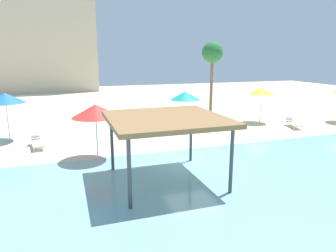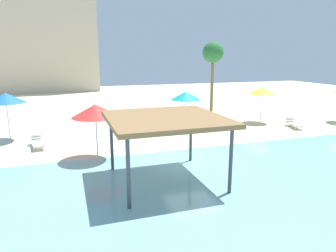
{
  "view_description": "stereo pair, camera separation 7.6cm",
  "coord_description": "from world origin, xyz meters",
  "px_view_note": "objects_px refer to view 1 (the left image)",
  "views": [
    {
      "loc": [
        -5.84,
        -13.3,
        5.0
      ],
      "look_at": [
        -0.65,
        2.0,
        1.3
      ],
      "focal_mm": 32.45,
      "sensor_mm": 36.0,
      "label": 1
    },
    {
      "loc": [
        -5.76,
        -13.32,
        5.0
      ],
      "look_at": [
        -0.65,
        2.0,
        1.3
      ],
      "focal_mm": 32.45,
      "sensor_mm": 36.0,
      "label": 2
    }
  ],
  "objects_px": {
    "shade_pavilion": "(166,121)",
    "lounge_chair_2": "(293,122)",
    "beach_umbrella_teal_3": "(185,96)",
    "palm_tree_0": "(212,54)",
    "lounge_chair_1": "(37,141)",
    "beach_umbrella_red_2": "(95,111)",
    "lounge_chair_0": "(166,123)",
    "beach_umbrella_yellow_4": "(262,91)",
    "beach_umbrella_blue_0": "(5,98)"
  },
  "relations": [
    {
      "from": "shade_pavilion",
      "to": "lounge_chair_2",
      "type": "distance_m",
      "value": 13.63
    },
    {
      "from": "beach_umbrella_teal_3",
      "to": "palm_tree_0",
      "type": "xyz_separation_m",
      "value": [
        4.74,
        5.31,
        2.95
      ]
    },
    {
      "from": "palm_tree_0",
      "to": "lounge_chair_1",
      "type": "bearing_deg",
      "value": -153.09
    },
    {
      "from": "beach_umbrella_red_2",
      "to": "lounge_chair_1",
      "type": "distance_m",
      "value": 4.82
    },
    {
      "from": "beach_umbrella_teal_3",
      "to": "lounge_chair_0",
      "type": "bearing_deg",
      "value": 174.81
    },
    {
      "from": "beach_umbrella_yellow_4",
      "to": "lounge_chair_2",
      "type": "height_order",
      "value": "beach_umbrella_yellow_4"
    },
    {
      "from": "lounge_chair_2",
      "to": "shade_pavilion",
      "type": "bearing_deg",
      "value": -43.42
    },
    {
      "from": "beach_umbrella_red_2",
      "to": "beach_umbrella_yellow_4",
      "type": "relative_size",
      "value": 1.01
    },
    {
      "from": "beach_umbrella_teal_3",
      "to": "lounge_chair_1",
      "type": "xyz_separation_m",
      "value": [
        -9.82,
        -2.08,
        -1.94
      ]
    },
    {
      "from": "lounge_chair_1",
      "to": "palm_tree_0",
      "type": "distance_m",
      "value": 17.04
    },
    {
      "from": "shade_pavilion",
      "to": "beach_umbrella_teal_3",
      "type": "distance_m",
      "value": 10.04
    },
    {
      "from": "beach_umbrella_red_2",
      "to": "beach_umbrella_blue_0",
      "type": "bearing_deg",
      "value": 132.44
    },
    {
      "from": "lounge_chair_2",
      "to": "beach_umbrella_blue_0",
      "type": "bearing_deg",
      "value": -79.61
    },
    {
      "from": "beach_umbrella_teal_3",
      "to": "palm_tree_0",
      "type": "bearing_deg",
      "value": 48.25
    },
    {
      "from": "beach_umbrella_yellow_4",
      "to": "lounge_chair_0",
      "type": "bearing_deg",
      "value": 176.09
    },
    {
      "from": "beach_umbrella_blue_0",
      "to": "lounge_chair_0",
      "type": "bearing_deg",
      "value": 0.7
    },
    {
      "from": "lounge_chair_1",
      "to": "lounge_chair_2",
      "type": "relative_size",
      "value": 0.99
    },
    {
      "from": "beach_umbrella_blue_0",
      "to": "palm_tree_0",
      "type": "xyz_separation_m",
      "value": [
        16.28,
        5.31,
        2.63
      ]
    },
    {
      "from": "beach_umbrella_blue_0",
      "to": "beach_umbrella_teal_3",
      "type": "height_order",
      "value": "beach_umbrella_blue_0"
    },
    {
      "from": "beach_umbrella_red_2",
      "to": "beach_umbrella_teal_3",
      "type": "distance_m",
      "value": 8.55
    },
    {
      "from": "lounge_chair_2",
      "to": "lounge_chair_0",
      "type": "bearing_deg",
      "value": -89.1
    },
    {
      "from": "shade_pavilion",
      "to": "lounge_chair_0",
      "type": "bearing_deg",
      "value": 71.5
    },
    {
      "from": "lounge_chair_1",
      "to": "lounge_chair_0",
      "type": "bearing_deg",
      "value": 96.31
    },
    {
      "from": "beach_umbrella_teal_3",
      "to": "palm_tree_0",
      "type": "relative_size",
      "value": 0.41
    },
    {
      "from": "beach_umbrella_teal_3",
      "to": "lounge_chair_2",
      "type": "xyz_separation_m",
      "value": [
        7.4,
        -2.63,
        -1.94
      ]
    },
    {
      "from": "beach_umbrella_blue_0",
      "to": "beach_umbrella_teal_3",
      "type": "distance_m",
      "value": 11.54
    },
    {
      "from": "beach_umbrella_blue_0",
      "to": "beach_umbrella_teal_3",
      "type": "xyz_separation_m",
      "value": [
        11.53,
        -0.0,
        -0.33
      ]
    },
    {
      "from": "beach_umbrella_yellow_4",
      "to": "palm_tree_0",
      "type": "bearing_deg",
      "value": 103.89
    },
    {
      "from": "beach_umbrella_blue_0",
      "to": "lounge_chair_2",
      "type": "relative_size",
      "value": 1.46
    },
    {
      "from": "beach_umbrella_yellow_4",
      "to": "beach_umbrella_red_2",
      "type": "bearing_deg",
      "value": -159.66
    },
    {
      "from": "beach_umbrella_red_2",
      "to": "palm_tree_0",
      "type": "bearing_deg",
      "value": 42.31
    },
    {
      "from": "lounge_chair_0",
      "to": "palm_tree_0",
      "type": "relative_size",
      "value": 0.31
    },
    {
      "from": "beach_umbrella_teal_3",
      "to": "lounge_chair_2",
      "type": "distance_m",
      "value": 8.09
    },
    {
      "from": "beach_umbrella_blue_0",
      "to": "beach_umbrella_red_2",
      "type": "bearing_deg",
      "value": -47.56
    },
    {
      "from": "beach_umbrella_red_2",
      "to": "lounge_chair_2",
      "type": "xyz_separation_m",
      "value": [
        14.19,
        2.56,
        -2.09
      ]
    },
    {
      "from": "beach_umbrella_yellow_4",
      "to": "lounge_chair_0",
      "type": "relative_size",
      "value": 1.38
    },
    {
      "from": "beach_umbrella_teal_3",
      "to": "lounge_chair_0",
      "type": "xyz_separation_m",
      "value": [
        -1.38,
        0.13,
        -1.94
      ]
    },
    {
      "from": "beach_umbrella_teal_3",
      "to": "beach_umbrella_red_2",
      "type": "bearing_deg",
      "value": -142.63
    },
    {
      "from": "lounge_chair_0",
      "to": "lounge_chair_2",
      "type": "distance_m",
      "value": 9.21
    },
    {
      "from": "palm_tree_0",
      "to": "lounge_chair_2",
      "type": "bearing_deg",
      "value": -71.45
    },
    {
      "from": "beach_umbrella_blue_0",
      "to": "lounge_chair_0",
      "type": "distance_m",
      "value": 10.4
    },
    {
      "from": "palm_tree_0",
      "to": "beach_umbrella_blue_0",
      "type": "bearing_deg",
      "value": -161.94
    },
    {
      "from": "lounge_chair_0",
      "to": "lounge_chair_1",
      "type": "relative_size",
      "value": 1.0
    },
    {
      "from": "beach_umbrella_blue_0",
      "to": "beach_umbrella_yellow_4",
      "type": "bearing_deg",
      "value": -1.27
    },
    {
      "from": "beach_umbrella_blue_0",
      "to": "palm_tree_0",
      "type": "bearing_deg",
      "value": 18.06
    },
    {
      "from": "shade_pavilion",
      "to": "lounge_chair_2",
      "type": "bearing_deg",
      "value": 28.29
    },
    {
      "from": "lounge_chair_1",
      "to": "lounge_chair_2",
      "type": "xyz_separation_m",
      "value": [
        17.22,
        -0.55,
        0.0
      ]
    },
    {
      "from": "beach_umbrella_red_2",
      "to": "lounge_chair_0",
      "type": "height_order",
      "value": "beach_umbrella_red_2"
    },
    {
      "from": "lounge_chair_2",
      "to": "palm_tree_0",
      "type": "relative_size",
      "value": 0.31
    },
    {
      "from": "shade_pavilion",
      "to": "beach_umbrella_blue_0",
      "type": "xyz_separation_m",
      "value": [
        -7.1,
        9.0,
        0.06
      ]
    }
  ]
}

